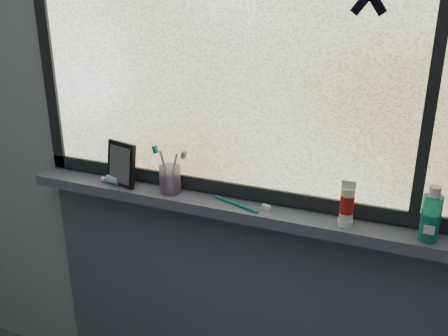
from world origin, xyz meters
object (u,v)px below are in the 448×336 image
vanity_mirror (121,164)px  toothbrush_cup (170,179)px  mouthwash_bottle (431,214)px  cream_tube (347,202)px

vanity_mirror → toothbrush_cup: 0.20m
vanity_mirror → toothbrush_cup: (0.20, 0.01, -0.03)m
mouthwash_bottle → vanity_mirror: bearing=179.5°
vanity_mirror → cream_tube: vanity_mirror is taller
vanity_mirror → toothbrush_cup: bearing=15.6°
toothbrush_cup → cream_tube: bearing=-1.4°
vanity_mirror → cream_tube: 0.84m
toothbrush_cup → mouthwash_bottle: size_ratio=0.71×
vanity_mirror → mouthwash_bottle: size_ratio=1.16×
mouthwash_bottle → cream_tube: (-0.25, 0.00, -0.01)m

